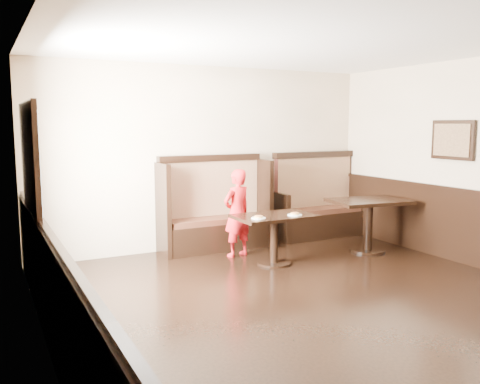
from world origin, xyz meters
TOP-DOWN VIEW (x-y plane):
  - ground at (0.00, 0.00)m, footprint 7.00×7.00m
  - room_shell at (-0.30, 0.28)m, footprint 7.00×7.00m
  - booth_main at (0.00, 3.30)m, footprint 1.75×0.72m
  - booth_neighbor at (1.95, 3.29)m, footprint 1.65×0.72m
  - table_main at (0.37, 2.10)m, footprint 1.08×0.68m
  - table_neighbor at (2.01, 2.06)m, footprint 1.24×0.90m
  - child at (0.11, 2.72)m, footprint 0.53×0.41m
  - pizza_plate_left at (0.05, 1.97)m, footprint 0.19×0.19m
  - pizza_plate_right at (0.60, 1.95)m, footprint 0.20×0.20m

SIDE VIEW (x-z plane):
  - ground at x=0.00m, z-range 0.00..0.00m
  - booth_neighbor at x=1.95m, z-range -0.24..1.21m
  - booth_main at x=0.00m, z-range -0.20..1.25m
  - table_main at x=0.37m, z-range 0.18..0.87m
  - table_neighbor at x=2.01m, z-range 0.20..0.99m
  - child at x=0.11m, z-range 0.00..1.28m
  - room_shell at x=-0.30m, z-range -2.83..4.17m
  - pizza_plate_left at x=0.05m, z-range 0.68..0.72m
  - pizza_plate_right at x=0.60m, z-range 0.68..0.72m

